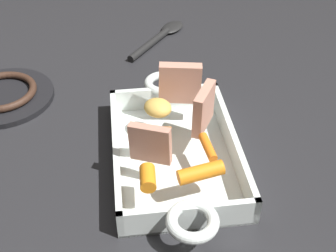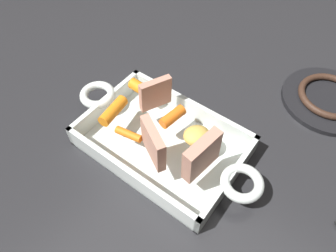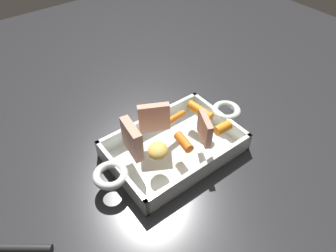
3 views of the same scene
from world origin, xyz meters
name	(u,v)px [view 3 (image 3 of 3)]	position (x,y,z in m)	size (l,w,h in m)	color
ground_plane	(174,152)	(0.00, 0.00, 0.00)	(2.05, 2.05, 0.00)	#232326
roasting_dish	(174,147)	(0.00, 0.00, 0.02)	(0.42, 0.21, 0.05)	silver
roast_slice_thin	(154,118)	(0.02, -0.05, 0.09)	(0.02, 0.07, 0.07)	tan
roast_slice_thick	(132,139)	(0.10, -0.02, 0.09)	(0.02, 0.08, 0.08)	tan
roast_slice_outer	(205,129)	(-0.05, 0.05, 0.09)	(0.01, 0.07, 0.07)	tan
baby_carrot_center_left	(183,142)	(0.00, 0.03, 0.06)	(0.02, 0.02, 0.05)	orange
baby_carrot_northeast	(200,111)	(-0.10, -0.02, 0.07)	(0.02, 0.02, 0.07)	orange
baby_carrot_southwest	(176,117)	(-0.04, -0.05, 0.06)	(0.01, 0.01, 0.05)	orange
baby_carrot_northwest	(223,128)	(-0.10, 0.06, 0.07)	(0.02, 0.02, 0.04)	orange
potato_whole	(158,151)	(0.06, 0.02, 0.07)	(0.05, 0.04, 0.03)	gold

